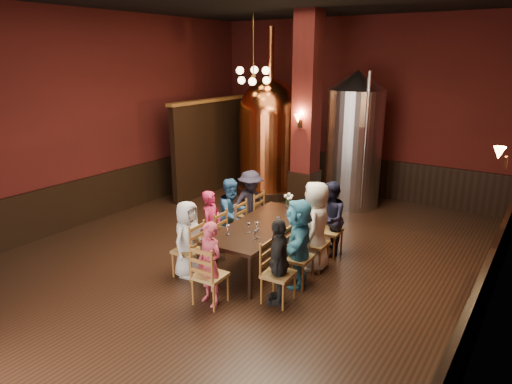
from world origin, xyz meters
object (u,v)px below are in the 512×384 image
Objects in this scene: person_0 at (188,239)px; person_1 at (212,226)px; person_2 at (232,214)px; rose_vase at (288,198)px; dining_table at (262,228)px; copper_kettle at (270,136)px; steel_vessel at (354,140)px.

person_0 is 1.00× the size of person_1.
person_0 is at bearing -170.45° from person_2.
person_1 is 1.60m from rose_vase.
copper_kettle reaches higher than dining_table.
person_2 is 0.42× the size of steel_vessel.
rose_vase is (0.80, 0.72, 0.26)m from person_2.
steel_vessel is at bearing -13.58° from person_0.
dining_table is 0.91m from person_2.
rose_vase is at bearing 90.50° from dining_table.
person_2 is 1.11m from rose_vase.
person_1 is 0.66m from person_2.
person_1 is (-0.83, -0.38, -0.03)m from dining_table.
rose_vase is at bearing -90.61° from steel_vessel.
copper_kettle is at bearing -173.29° from steel_vessel.
steel_vessel is at bearing 87.21° from dining_table.
dining_table is 1.31m from person_0.
dining_table is 1.03m from rose_vase.
person_0 is at bearing 173.98° from person_1.
person_1 is 4.62m from steel_vessel.
person_1 reaches higher than rose_vase.
dining_table is at bearing -42.24° from person_0.
dining_table is 1.87× the size of person_0.
copper_kettle is at bearing 127.77° from rose_vase.
person_2 is at bearing 158.78° from dining_table.
steel_vessel reaches higher than person_2.
rose_vase is (0.76, 1.38, 0.29)m from person_1.
steel_vessel is 10.70× the size of rose_vase.
copper_kettle is (-2.24, 3.81, 0.86)m from dining_table.
person_0 is 0.95× the size of person_2.
person_1 is 0.95× the size of person_2.
dining_table is 0.76× the size of steel_vessel.
copper_kettle reaches higher than steel_vessel.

